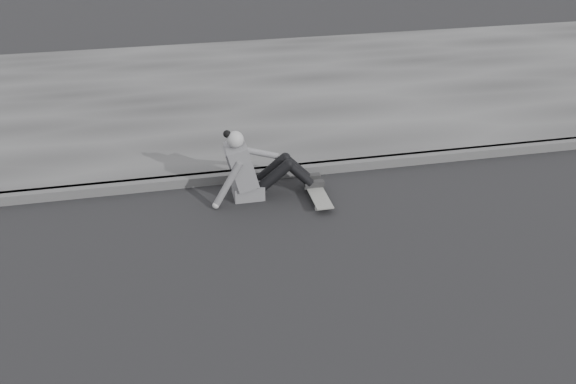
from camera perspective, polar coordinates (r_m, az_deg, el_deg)
name	(u,v)px	position (r m, az deg, el deg)	size (l,w,h in m)	color
ground	(399,289)	(6.32, 9.87, -8.53)	(80.00, 80.00, 0.00)	black
curb	(328,167)	(8.36, 3.62, 2.22)	(24.00, 0.16, 0.12)	#434343
sidewalk	(282,90)	(11.07, -0.58, 9.04)	(24.00, 6.00, 0.12)	#393939
skateboard	(317,194)	(7.69, 2.62, -0.16)	(0.20, 0.78, 0.09)	#A4A49F
seated_woman	(253,169)	(7.64, -3.14, 2.05)	(1.38, 0.46, 0.88)	#58585B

